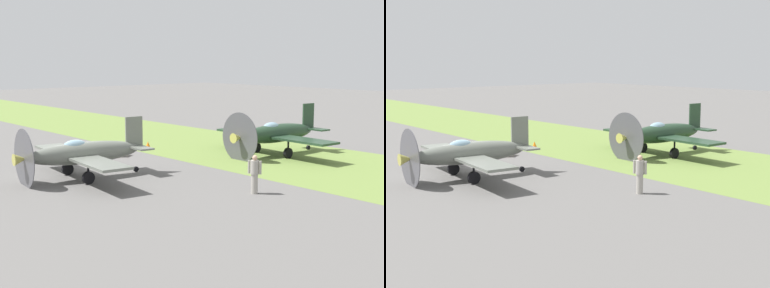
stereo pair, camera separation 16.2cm
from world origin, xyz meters
TOP-DOWN VIEW (x-y plane):
  - ground_plane at (0.00, 0.00)m, footprint 160.00×160.00m
  - grass_verge at (0.00, -11.85)m, footprint 120.00×11.00m
  - airplane_lead at (-1.85, 0.45)m, footprint 8.65×6.85m
  - airplane_wingman at (-3.29, -12.20)m, footprint 8.94×7.09m
  - ground_crew_chief at (-9.51, -3.81)m, footprint 0.58×0.38m
  - supply_crate at (2.67, -4.38)m, footprint 1.26×1.26m
  - runway_marker_cone at (3.99, -7.67)m, footprint 0.36×0.36m

SIDE VIEW (x-z plane):
  - ground_plane at x=0.00m, z-range 0.00..0.00m
  - grass_verge at x=0.00m, z-range 0.00..0.01m
  - runway_marker_cone at x=3.99m, z-range 0.00..0.44m
  - supply_crate at x=2.67m, z-range 0.00..0.64m
  - ground_crew_chief at x=-9.51m, z-range 0.05..1.78m
  - airplane_lead at x=-1.85m, z-range -0.25..2.82m
  - airplane_wingman at x=-3.29m, z-range -0.26..2.93m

